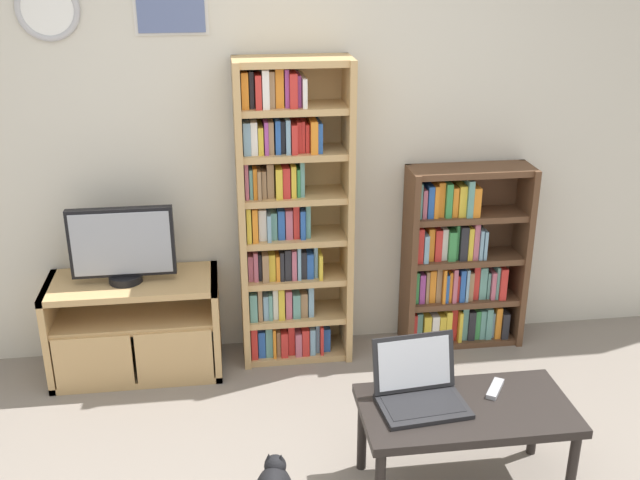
{
  "coord_description": "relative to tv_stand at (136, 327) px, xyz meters",
  "views": [
    {
      "loc": [
        -0.29,
        -2.16,
        2.3
      ],
      "look_at": [
        0.14,
        1.03,
        1.0
      ],
      "focal_mm": 42.0,
      "sensor_mm": 36.0,
      "label": 1
    }
  ],
  "objects": [
    {
      "name": "wall_back",
      "position": [
        0.81,
        0.28,
        1.02
      ],
      "size": [
        6.41,
        0.09,
        2.6
      ],
      "color": "beige",
      "rests_on": "ground_plane"
    },
    {
      "name": "tv_stand",
      "position": [
        0.0,
        0.0,
        0.0
      ],
      "size": [
        0.93,
        0.42,
        0.57
      ],
      "color": "tan",
      "rests_on": "ground_plane"
    },
    {
      "name": "television",
      "position": [
        -0.03,
        0.0,
        0.49
      ],
      "size": [
        0.55,
        0.18,
        0.42
      ],
      "color": "black",
      "rests_on": "tv_stand"
    },
    {
      "name": "bookshelf_tall",
      "position": [
        0.87,
        0.1,
        0.56
      ],
      "size": [
        0.62,
        0.29,
        1.73
      ],
      "color": "tan",
      "rests_on": "ground_plane"
    },
    {
      "name": "bookshelf_short",
      "position": [
        1.88,
        0.12,
        0.23
      ],
      "size": [
        0.72,
        0.25,
        1.1
      ],
      "color": "brown",
      "rests_on": "ground_plane"
    },
    {
      "name": "coffee_table",
      "position": [
        1.51,
        -1.19,
        0.1
      ],
      "size": [
        0.91,
        0.48,
        0.43
      ],
      "color": "black",
      "rests_on": "ground_plane"
    },
    {
      "name": "laptop",
      "position": [
        1.32,
        -1.12,
        0.22
      ],
      "size": [
        0.4,
        0.33,
        0.27
      ],
      "rotation": [
        0.0,
        0.0,
        0.1
      ],
      "color": "#232326",
      "rests_on": "coffee_table"
    },
    {
      "name": "remote_near_laptop",
      "position": [
        1.67,
        -1.09,
        0.16
      ],
      "size": [
        0.13,
        0.16,
        0.02
      ],
      "rotation": [
        0.0,
        0.0,
        2.55
      ],
      "color": "#99999E",
      "rests_on": "coffee_table"
    }
  ]
}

